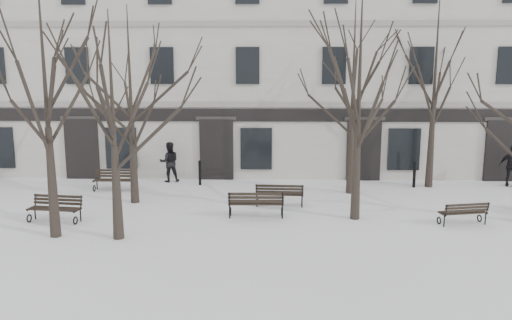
{
  "coord_description": "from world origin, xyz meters",
  "views": [
    {
      "loc": [
        -0.96,
        -15.57,
        5.06
      ],
      "look_at": [
        -1.47,
        3.0,
        1.82
      ],
      "focal_mm": 35.0,
      "sensor_mm": 36.0,
      "label": 1
    }
  ],
  "objects_px": {
    "bench_2": "(464,212)",
    "bench_4": "(280,194)",
    "bench_0": "(55,208)",
    "bench_1": "(256,203)",
    "tree_0": "(44,71)",
    "tree_1": "(112,99)",
    "tree_2": "(360,74)",
    "bench_3": "(115,179)"
  },
  "relations": [
    {
      "from": "tree_0",
      "to": "bench_0",
      "type": "distance_m",
      "value": 4.95
    },
    {
      "from": "tree_0",
      "to": "bench_2",
      "type": "distance_m",
      "value": 14.15
    },
    {
      "from": "bench_3",
      "to": "bench_0",
      "type": "bearing_deg",
      "value": -98.2
    },
    {
      "from": "tree_2",
      "to": "bench_4",
      "type": "xyz_separation_m",
      "value": [
        -2.62,
        1.57,
        -4.53
      ]
    },
    {
      "from": "tree_0",
      "to": "bench_0",
      "type": "xyz_separation_m",
      "value": [
        -0.68,
        1.6,
        -4.63
      ]
    },
    {
      "from": "tree_0",
      "to": "bench_1",
      "type": "distance_m",
      "value": 8.06
    },
    {
      "from": "tree_1",
      "to": "bench_2",
      "type": "relative_size",
      "value": 4.11
    },
    {
      "from": "tree_1",
      "to": "tree_2",
      "type": "xyz_separation_m",
      "value": [
        7.68,
        2.34,
        0.73
      ]
    },
    {
      "from": "bench_0",
      "to": "bench_1",
      "type": "xyz_separation_m",
      "value": [
        6.91,
        0.65,
        0.04
      ]
    },
    {
      "from": "tree_1",
      "to": "bench_3",
      "type": "relative_size",
      "value": 3.8
    },
    {
      "from": "tree_1",
      "to": "bench_4",
      "type": "distance_m",
      "value": 7.44
    },
    {
      "from": "tree_1",
      "to": "bench_3",
      "type": "xyz_separation_m",
      "value": [
        -2.07,
        6.39,
        -3.81
      ]
    },
    {
      "from": "tree_1",
      "to": "tree_2",
      "type": "bearing_deg",
      "value": 16.92
    },
    {
      "from": "tree_0",
      "to": "bench_1",
      "type": "bearing_deg",
      "value": 19.83
    },
    {
      "from": "tree_0",
      "to": "bench_0",
      "type": "bearing_deg",
      "value": 112.86
    },
    {
      "from": "bench_1",
      "to": "tree_2",
      "type": "bearing_deg",
      "value": 178.53
    },
    {
      "from": "bench_3",
      "to": "bench_4",
      "type": "xyz_separation_m",
      "value": [
        7.12,
        -2.48,
        0.0
      ]
    },
    {
      "from": "bench_2",
      "to": "bench_3",
      "type": "xyz_separation_m",
      "value": [
        -13.29,
        4.67,
        0.06
      ]
    },
    {
      "from": "tree_0",
      "to": "bench_1",
      "type": "height_order",
      "value": "tree_0"
    },
    {
      "from": "tree_1",
      "to": "bench_0",
      "type": "xyz_separation_m",
      "value": [
        -2.71,
        1.73,
        -3.81
      ]
    },
    {
      "from": "bench_1",
      "to": "tree_1",
      "type": "bearing_deg",
      "value": 28.7
    },
    {
      "from": "tree_2",
      "to": "bench_4",
      "type": "distance_m",
      "value": 5.46
    },
    {
      "from": "tree_2",
      "to": "bench_4",
      "type": "relative_size",
      "value": 4.34
    },
    {
      "from": "bench_1",
      "to": "tree_0",
      "type": "bearing_deg",
      "value": 19.02
    },
    {
      "from": "bench_4",
      "to": "bench_1",
      "type": "bearing_deg",
      "value": 63.54
    },
    {
      "from": "bench_3",
      "to": "tree_0",
      "type": "bearing_deg",
      "value": -90.05
    },
    {
      "from": "tree_1",
      "to": "bench_3",
      "type": "height_order",
      "value": "tree_1"
    },
    {
      "from": "bench_2",
      "to": "bench_4",
      "type": "relative_size",
      "value": 0.9
    },
    {
      "from": "bench_2",
      "to": "bench_4",
      "type": "distance_m",
      "value": 6.54
    },
    {
      "from": "tree_0",
      "to": "bench_3",
      "type": "xyz_separation_m",
      "value": [
        -0.03,
        6.26,
        -4.63
      ]
    },
    {
      "from": "bench_4",
      "to": "tree_0",
      "type": "bearing_deg",
      "value": 30.89
    },
    {
      "from": "tree_2",
      "to": "bench_3",
      "type": "xyz_separation_m",
      "value": [
        -9.75,
        4.05,
        -4.53
      ]
    },
    {
      "from": "bench_2",
      "to": "bench_4",
      "type": "bearing_deg",
      "value": -31.21
    },
    {
      "from": "tree_0",
      "to": "bench_1",
      "type": "xyz_separation_m",
      "value": [
        6.23,
        2.25,
        -4.59
      ]
    },
    {
      "from": "bench_0",
      "to": "bench_1",
      "type": "relative_size",
      "value": 0.94
    },
    {
      "from": "bench_0",
      "to": "tree_1",
      "type": "bearing_deg",
      "value": -25.46
    },
    {
      "from": "tree_0",
      "to": "bench_4",
      "type": "height_order",
      "value": "tree_0"
    },
    {
      "from": "bench_2",
      "to": "bench_3",
      "type": "bearing_deg",
      "value": -31.03
    },
    {
      "from": "bench_0",
      "to": "bench_4",
      "type": "relative_size",
      "value": 1.0
    },
    {
      "from": "tree_0",
      "to": "bench_3",
      "type": "height_order",
      "value": "tree_0"
    },
    {
      "from": "bench_3",
      "to": "bench_4",
      "type": "height_order",
      "value": "bench_4"
    },
    {
      "from": "tree_0",
      "to": "bench_4",
      "type": "xyz_separation_m",
      "value": [
        7.09,
        3.78,
        -4.62
      ]
    }
  ]
}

